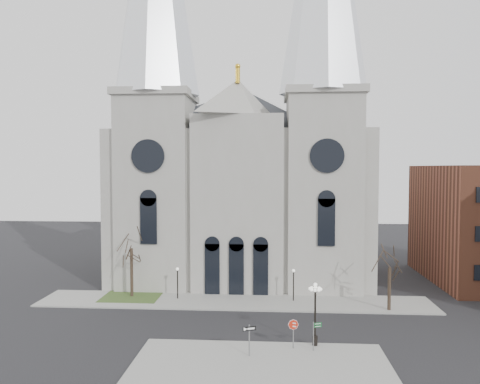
# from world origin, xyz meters

# --- Properties ---
(ground) EXTENTS (160.00, 160.00, 0.00)m
(ground) POSITION_xyz_m (0.00, 0.00, 0.00)
(ground) COLOR black
(ground) RESTS_ON ground
(sidewalk_near) EXTENTS (18.00, 10.00, 0.14)m
(sidewalk_near) POSITION_xyz_m (3.00, -5.00, 0.07)
(sidewalk_near) COLOR gray
(sidewalk_near) RESTS_ON ground
(sidewalk_far) EXTENTS (40.00, 6.00, 0.14)m
(sidewalk_far) POSITION_xyz_m (0.00, 11.00, 0.07)
(sidewalk_far) COLOR gray
(sidewalk_far) RESTS_ON ground
(grass_patch) EXTENTS (6.00, 5.00, 0.18)m
(grass_patch) POSITION_xyz_m (-11.00, 12.00, 0.09)
(grass_patch) COLOR #364F22
(grass_patch) RESTS_ON ground
(cathedral) EXTENTS (33.00, 26.66, 54.00)m
(cathedral) POSITION_xyz_m (0.00, 22.86, 18.48)
(cathedral) COLOR gray
(cathedral) RESTS_ON ground
(tree_left) EXTENTS (3.20, 3.20, 7.50)m
(tree_left) POSITION_xyz_m (-11.00, 12.00, 5.58)
(tree_left) COLOR black
(tree_left) RESTS_ON ground
(tree_right) EXTENTS (3.20, 3.20, 6.00)m
(tree_right) POSITION_xyz_m (15.00, 9.00, 4.47)
(tree_right) COLOR black
(tree_right) RESTS_ON ground
(ped_lamp_left) EXTENTS (0.32, 0.32, 3.26)m
(ped_lamp_left) POSITION_xyz_m (-6.00, 11.50, 2.33)
(ped_lamp_left) COLOR black
(ped_lamp_left) RESTS_ON sidewalk_far
(ped_lamp_right) EXTENTS (0.32, 0.32, 3.26)m
(ped_lamp_right) POSITION_xyz_m (6.00, 11.50, 2.33)
(ped_lamp_right) COLOR black
(ped_lamp_right) RESTS_ON sidewalk_far
(stop_sign) EXTENTS (0.78, 0.24, 2.22)m
(stop_sign) POSITION_xyz_m (5.39, -1.20, 1.74)
(stop_sign) COLOR slate
(stop_sign) RESTS_ON sidewalk_near
(globe_lamp) EXTENTS (1.18, 1.18, 4.85)m
(globe_lamp) POSITION_xyz_m (7.07, -0.50, 3.19)
(globe_lamp) COLOR black
(globe_lamp) RESTS_ON sidewalk_near
(one_way_sign) EXTENTS (0.95, 0.39, 2.29)m
(one_way_sign) POSITION_xyz_m (2.14, -2.84, 1.68)
(one_way_sign) COLOR slate
(one_way_sign) RESTS_ON sidewalk_near
(street_name_sign) EXTENTS (0.66, 0.28, 2.15)m
(street_name_sign) POSITION_xyz_m (6.93, -1.52, 1.42)
(street_name_sign) COLOR slate
(street_name_sign) RESTS_ON sidewalk_near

